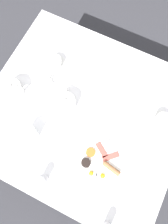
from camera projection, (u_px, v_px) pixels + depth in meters
ground_plane at (84, 135)px, 2.01m from camera, size 8.00×8.00×0.00m
table at (84, 116)px, 1.37m from camera, size 1.09×1.19×0.73m
breakfast_plate at (99, 163)px, 1.22m from camera, size 0.28×0.28×0.04m
teapot_near at (66, 103)px, 1.27m from camera, size 0.19×0.11×0.12m
teapot_far at (13, 90)px, 1.30m from camera, size 0.14×0.16×0.12m
teacup_with_saucer_left at (162, 121)px, 1.26m from camera, size 0.15×0.15×0.07m
teacup_with_saucer_right at (55, 63)px, 1.37m from camera, size 0.15×0.15×0.07m
water_glass_tall at (31, 134)px, 1.22m from camera, size 0.08×0.08×0.10m
creamer_jug at (47, 83)px, 1.33m from camera, size 0.08×0.06×0.05m
pepper_grinder at (43, 179)px, 1.15m from camera, size 0.05×0.05×0.10m
napkin_folded at (25, 162)px, 1.22m from camera, size 0.17×0.18×0.01m
fork_by_plate at (124, 110)px, 1.31m from camera, size 0.08×0.18×0.00m
knife_by_plate at (114, 69)px, 1.39m from camera, size 0.18×0.12×0.00m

